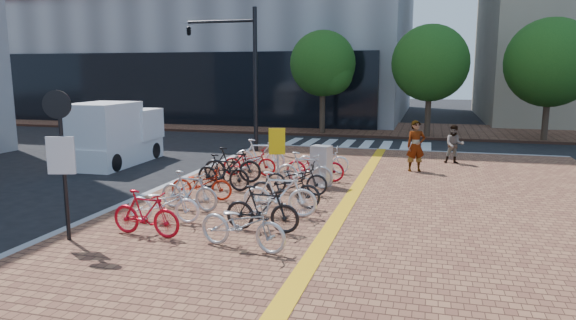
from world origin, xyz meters
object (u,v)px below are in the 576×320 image
(bike_13, at_px, (304,170))
(yellow_sign, at_px, (278,147))
(bike_8, at_px, (243,224))
(bike_14, at_px, (315,166))
(pedestrian_b, at_px, (454,144))
(utility_box, at_px, (321,166))
(pedestrian_a, at_px, (416,146))
(bike_9, at_px, (262,209))
(bike_2, at_px, (189,191))
(notice_sign, at_px, (61,147))
(box_truck, at_px, (115,135))
(bike_5, at_px, (232,165))
(bike_15, at_px, (323,160))
(bike_10, at_px, (280,194))
(bike_1, at_px, (164,203))
(bike_3, at_px, (201,184))
(bike_0, at_px, (146,213))
(bike_11, at_px, (285,188))
(traffic_light_pole, at_px, (224,53))
(bike_12, at_px, (296,178))
(bike_6, at_px, (249,162))
(bike_7, at_px, (259,155))
(bike_4, at_px, (223,172))

(bike_13, xyz_separation_m, yellow_sign, (-0.80, -0.25, 0.74))
(bike_8, bearing_deg, bike_14, 10.76)
(pedestrian_b, bearing_deg, utility_box, -131.91)
(pedestrian_b, bearing_deg, pedestrian_a, -127.98)
(bike_9, bearing_deg, bike_2, 64.50)
(bike_14, xyz_separation_m, pedestrian_a, (3.18, 2.58, 0.42))
(notice_sign, xyz_separation_m, box_truck, (-4.87, 9.12, -1.00))
(bike_5, bearing_deg, utility_box, -92.10)
(bike_2, bearing_deg, bike_15, -15.07)
(bike_10, relative_size, utility_box, 1.47)
(bike_1, bearing_deg, yellow_sign, -27.99)
(bike_9, bearing_deg, bike_1, 89.56)
(bike_3, xyz_separation_m, bike_8, (2.57, -3.56, 0.06))
(bike_0, relative_size, bike_1, 0.95)
(bike_11, height_order, traffic_light_pole, traffic_light_pole)
(bike_12, bearing_deg, bike_3, 115.21)
(bike_2, xyz_separation_m, pedestrian_b, (7.01, 9.13, 0.24))
(bike_6, height_order, utility_box, utility_box)
(utility_box, height_order, box_truck, box_truck)
(bike_7, relative_size, utility_box, 1.49)
(bike_2, bearing_deg, bike_5, 10.29)
(bike_12, bearing_deg, bike_7, 31.40)
(bike_4, relative_size, traffic_light_pole, 0.29)
(bike_2, bearing_deg, bike_14, -20.76)
(bike_2, xyz_separation_m, yellow_sign, (1.51, 3.12, 0.78))
(bike_8, xyz_separation_m, yellow_sign, (-0.91, 5.56, 0.78))
(bike_1, xyz_separation_m, bike_2, (0.11, 1.15, 0.05))
(bike_1, relative_size, notice_sign, 0.56)
(bike_7, xyz_separation_m, yellow_sign, (1.46, -2.55, 0.73))
(bike_8, bearing_deg, traffic_light_pole, 34.37)
(bike_9, height_order, bike_15, bike_9)
(bike_13, bearing_deg, bike_4, 117.49)
(bike_12, xyz_separation_m, pedestrian_b, (4.72, 6.70, 0.27))
(bike_4, relative_size, utility_box, 1.42)
(bike_12, distance_m, traffic_light_pole, 10.09)
(pedestrian_a, height_order, notice_sign, notice_sign)
(bike_3, relative_size, traffic_light_pole, 0.27)
(bike_7, bearing_deg, pedestrian_a, -79.54)
(bike_5, relative_size, bike_12, 1.03)
(bike_0, height_order, bike_9, bike_9)
(bike_6, xyz_separation_m, pedestrian_a, (5.58, 2.37, 0.44))
(bike_0, bearing_deg, bike_9, -62.84)
(bike_0, height_order, bike_12, bike_0)
(bike_1, height_order, box_truck, box_truck)
(bike_14, xyz_separation_m, notice_sign, (-3.85, -7.42, 1.53))
(bike_11, bearing_deg, bike_13, 3.92)
(bike_3, relative_size, bike_13, 0.94)
(bike_8, bearing_deg, utility_box, 7.51)
(bike_2, relative_size, bike_11, 0.88)
(bike_8, height_order, bike_11, bike_8)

